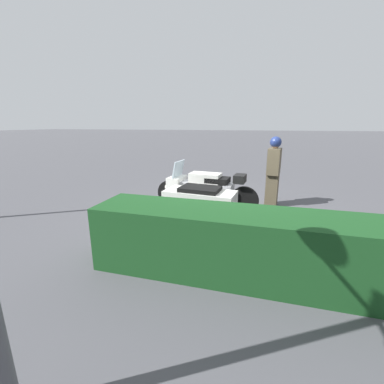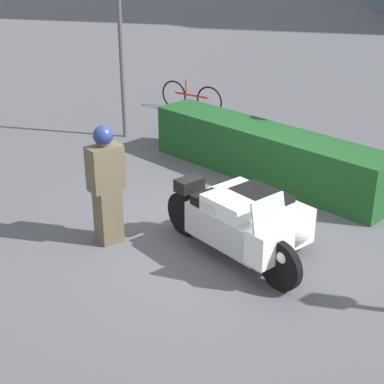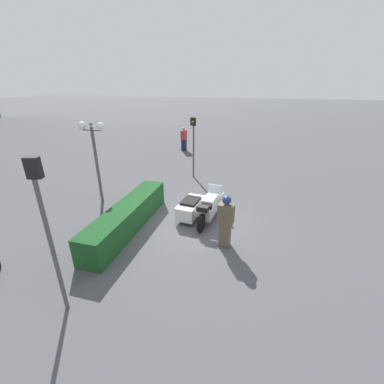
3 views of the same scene
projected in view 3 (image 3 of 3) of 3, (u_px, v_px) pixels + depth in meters
ground_plane at (196, 226)px, 9.22m from camera, size 160.00×160.00×0.00m
police_motorcycle at (200, 206)px, 9.69m from camera, size 2.52×1.50×1.16m
officer_rider at (226, 220)px, 7.80m from camera, size 0.35×0.51×1.73m
hedge_bush_curbside at (128, 217)px, 8.93m from camera, size 4.70×0.85×0.91m
twin_lamp_post at (94, 142)px, 10.15m from camera, size 0.32×1.16×3.37m
traffic_light_near at (193, 139)px, 13.18m from camera, size 0.22×0.28×3.15m
traffic_light_far at (45, 219)px, 5.01m from camera, size 0.22×0.29×3.56m
pedestrian_bystander at (184, 139)px, 19.09m from camera, size 0.53×0.38×1.72m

